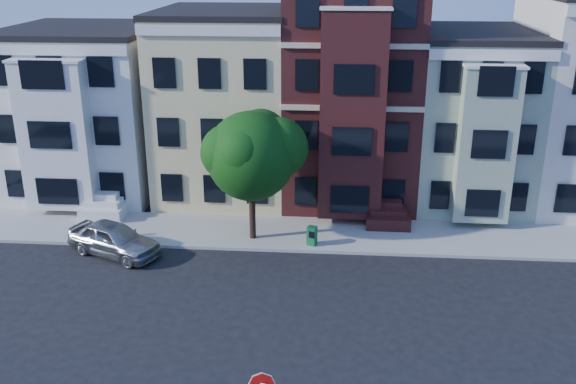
# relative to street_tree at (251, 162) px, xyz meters

# --- Properties ---
(ground) EXTENTS (120.00, 120.00, 0.00)m
(ground) POSITION_rel_street_tree_xyz_m (4.66, -7.22, -4.00)
(ground) COLOR black
(far_sidewalk) EXTENTS (60.00, 4.00, 0.15)m
(far_sidewalk) POSITION_rel_street_tree_xyz_m (4.66, 0.78, -3.93)
(far_sidewalk) COLOR #9E9B93
(far_sidewalk) RESTS_ON ground
(house_white) EXTENTS (8.00, 9.00, 9.00)m
(house_white) POSITION_rel_street_tree_xyz_m (-10.34, 7.28, 0.50)
(house_white) COLOR white
(house_white) RESTS_ON ground
(house_yellow) EXTENTS (7.00, 9.00, 10.00)m
(house_yellow) POSITION_rel_street_tree_xyz_m (-2.34, 7.28, 1.00)
(house_yellow) COLOR beige
(house_yellow) RESTS_ON ground
(house_brown) EXTENTS (7.00, 9.00, 12.00)m
(house_brown) POSITION_rel_street_tree_xyz_m (4.66, 7.28, 2.00)
(house_brown) COLOR #3B1514
(house_brown) RESTS_ON ground
(house_green) EXTENTS (6.00, 9.00, 9.00)m
(house_green) POSITION_rel_street_tree_xyz_m (11.16, 7.28, 0.50)
(house_green) COLOR #96A58C
(house_green) RESTS_ON ground
(street_tree) EXTENTS (8.69, 8.69, 7.71)m
(street_tree) POSITION_rel_street_tree_xyz_m (0.00, 0.00, 0.00)
(street_tree) COLOR #144B10
(street_tree) RESTS_ON far_sidewalk
(parked_car) EXTENTS (4.92, 3.53, 1.55)m
(parked_car) POSITION_rel_street_tree_xyz_m (-6.17, -2.02, -3.23)
(parked_car) COLOR #A0A2A7
(parked_car) RESTS_ON ground
(newspaper_box) EXTENTS (0.52, 0.49, 0.92)m
(newspaper_box) POSITION_rel_street_tree_xyz_m (2.89, -0.59, -3.39)
(newspaper_box) COLOR #176333
(newspaper_box) RESTS_ON far_sidewalk
(fire_hydrant) EXTENTS (0.27, 0.27, 0.62)m
(fire_hydrant) POSITION_rel_street_tree_xyz_m (-6.34, -0.42, -3.55)
(fire_hydrant) COLOR beige
(fire_hydrant) RESTS_ON far_sidewalk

